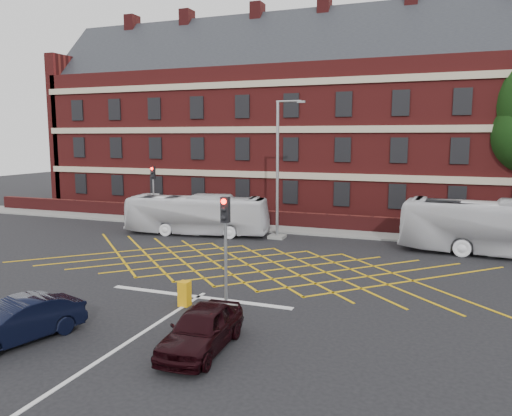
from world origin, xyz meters
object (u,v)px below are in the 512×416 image
(street_lamp, at_px, (278,192))
(traffic_light_near, at_px, (226,264))
(bus_right, at_px, (506,228))
(car_maroon, at_px, (202,329))
(car_navy, at_px, (17,322))
(traffic_light_far, at_px, (154,200))
(direction_signs, at_px, (153,203))
(utility_cabinet, at_px, (185,294))
(bus_left, at_px, (197,215))

(street_lamp, bearing_deg, traffic_light_near, -80.07)
(bus_right, relative_size, car_maroon, 2.79)
(car_navy, height_order, traffic_light_near, traffic_light_near)
(traffic_light_far, bearing_deg, car_navy, -68.99)
(traffic_light_near, distance_m, street_lamp, 13.61)
(car_maroon, height_order, street_lamp, street_lamp)
(bus_right, distance_m, direction_signs, 24.46)
(car_navy, xyz_separation_m, utility_cabinet, (3.26, 4.92, -0.20))
(street_lamp, bearing_deg, car_maroon, -79.55)
(traffic_light_near, xyz_separation_m, traffic_light_far, (-12.77, 15.33, 0.00))
(car_navy, xyz_separation_m, street_lamp, (2.58, 18.45, 2.28))
(street_lamp, bearing_deg, bus_left, -172.98)
(traffic_light_far, height_order, street_lamp, street_lamp)
(traffic_light_near, bearing_deg, bus_left, 121.58)
(bus_left, relative_size, utility_cabinet, 9.90)
(bus_right, bearing_deg, traffic_light_near, 143.69)
(traffic_light_near, relative_size, utility_cabinet, 4.44)
(car_maroon, height_order, utility_cabinet, car_maroon)
(traffic_light_near, xyz_separation_m, direction_signs, (-13.52, 16.43, -0.39))
(car_maroon, relative_size, traffic_light_far, 0.93)
(bus_right, height_order, utility_cabinet, bus_right)
(street_lamp, distance_m, direction_signs, 11.71)
(bus_left, xyz_separation_m, street_lamp, (5.46, 0.67, 1.63))
(direction_signs, bearing_deg, street_lamp, -15.38)
(bus_right, xyz_separation_m, traffic_light_far, (-23.48, 2.18, 0.23))
(bus_right, bearing_deg, car_maroon, 152.12)
(bus_left, xyz_separation_m, car_navy, (2.87, -17.78, -0.64))
(car_maroon, distance_m, street_lamp, 17.34)
(car_navy, bearing_deg, traffic_light_far, 127.70)
(bus_right, distance_m, street_lamp, 13.13)
(car_maroon, xyz_separation_m, traffic_light_near, (-0.78, 3.55, 1.09))
(utility_cabinet, bearing_deg, bus_right, 47.10)
(bus_right, bearing_deg, traffic_light_far, 87.58)
(traffic_light_far, bearing_deg, traffic_light_near, -50.21)
(direction_signs, height_order, utility_cabinet, direction_signs)
(bus_right, bearing_deg, street_lamp, 91.97)
(direction_signs, bearing_deg, utility_cabinet, -54.47)
(car_navy, distance_m, utility_cabinet, 5.90)
(car_navy, relative_size, direction_signs, 1.88)
(car_navy, distance_m, street_lamp, 18.77)
(bus_right, distance_m, car_maroon, 19.45)
(bus_left, bearing_deg, utility_cabinet, -162.92)
(car_maroon, bearing_deg, car_navy, -167.42)
(car_maroon, height_order, direction_signs, direction_signs)
(street_lamp, relative_size, direction_signs, 3.94)
(direction_signs, relative_size, utility_cabinet, 2.29)
(traffic_light_near, bearing_deg, direction_signs, 129.45)
(bus_right, relative_size, traffic_light_near, 2.59)
(traffic_light_far, distance_m, direction_signs, 1.39)
(car_navy, bearing_deg, bus_left, 115.87)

